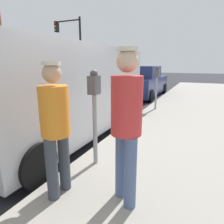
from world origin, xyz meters
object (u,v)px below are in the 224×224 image
at_px(parked_van, 69,89).
at_px(traffic_light_corner, 71,41).
at_px(parked_sedan_ahead, 143,83).
at_px(pedestrian_in_orange, 55,123).
at_px(parking_meter_far, 157,81).
at_px(pedestrian_in_red, 126,119).
at_px(parking_meter_near, 94,102).

relative_size(parked_van, traffic_light_corner, 1.00).
xyz_separation_m(parked_sedan_ahead, traffic_light_corner, (-6.65, 2.67, 2.77)).
relative_size(pedestrian_in_orange, parked_van, 0.31).
bearing_deg(parked_sedan_ahead, parked_van, -89.77).
height_order(parking_meter_far, traffic_light_corner, traffic_light_corner).
xyz_separation_m(pedestrian_in_red, traffic_light_corner, (-8.95, 11.38, 2.35)).
bearing_deg(pedestrian_in_orange, traffic_light_corner, 125.10).
bearing_deg(pedestrian_in_red, parking_meter_near, 139.69).
xyz_separation_m(pedestrian_in_orange, parked_van, (-1.48, 2.23, 0.08)).
distance_m(pedestrian_in_red, traffic_light_corner, 14.67).
height_order(pedestrian_in_red, pedestrian_in_orange, pedestrian_in_red).
distance_m(pedestrian_in_red, parked_sedan_ahead, 9.02).
relative_size(pedestrian_in_red, parked_sedan_ahead, 0.40).
distance_m(parking_meter_far, parked_sedan_ahead, 3.93).
bearing_deg(parking_meter_far, parked_sedan_ahead, 113.01).
relative_size(parked_sedan_ahead, traffic_light_corner, 0.85).
distance_m(parking_meter_far, parked_van, 3.45).
bearing_deg(traffic_light_corner, parked_van, -54.53).
relative_size(parking_meter_near, pedestrian_in_orange, 0.94).
bearing_deg(parking_meter_near, parked_sedan_ahead, 100.74).
bearing_deg(parked_van, pedestrian_in_red, -41.42).
relative_size(parking_meter_near, parking_meter_far, 1.00).
bearing_deg(parked_van, pedestrian_in_orange, -56.47).
bearing_deg(parked_sedan_ahead, traffic_light_corner, 158.13).
height_order(pedestrian_in_red, traffic_light_corner, traffic_light_corner).
bearing_deg(parking_meter_far, parking_meter_near, -90.00).
bearing_deg(pedestrian_in_orange, parked_sedan_ahead, 99.56).
xyz_separation_m(parking_meter_near, parked_sedan_ahead, (-1.53, 8.05, -0.43)).
relative_size(pedestrian_in_red, parked_van, 0.34).
height_order(parking_meter_near, pedestrian_in_red, pedestrian_in_red).
xyz_separation_m(pedestrian_in_orange, parked_sedan_ahead, (-1.50, 8.93, -0.33)).
relative_size(parking_meter_near, traffic_light_corner, 0.29).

